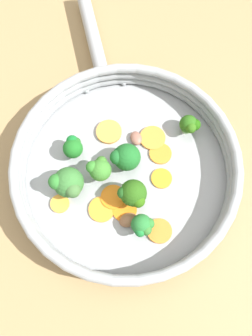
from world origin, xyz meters
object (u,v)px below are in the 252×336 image
carrot_slice_2 (161,155)px  broccoli_floret_3 (68,183)px  broccoli_floret_4 (99,169)px  broccoli_floret_5 (133,194)px  broccoli_floret_0 (125,157)px  carrot_slice_5 (159,231)px  mushroom_piece_1 (136,138)px  carrot_slice_7 (109,132)px  carrot_slice_4 (113,197)px  broccoli_floret_2 (143,226)px  carrot_slice_0 (153,138)px  carrot_slice_3 (162,178)px  carrot_slice_8 (59,201)px  carrot_slice_1 (125,210)px  carrot_slice_6 (102,209)px  broccoli_floret_1 (73,147)px  mushroom_piece_0 (128,220)px  skillet (126,173)px  broccoli_floret_6 (190,125)px

carrot_slice_2 → broccoli_floret_3: 0.15m
broccoli_floret_3 → broccoli_floret_4: broccoli_floret_3 is taller
broccoli_floret_5 → broccoli_floret_0: bearing=163.4°
carrot_slice_5 → mushroom_piece_1: size_ratio=1.52×
carrot_slice_7 → broccoli_floret_0: (0.06, -0.00, 0.02)m
carrot_slice_4 → broccoli_floret_3: size_ratio=0.76×
broccoli_floret_0 → broccoli_floret_5: (0.06, -0.02, 0.01)m
broccoli_floret_2 → broccoli_floret_5: 0.05m
broccoli_floret_0 → carrot_slice_0: bearing=105.2°
broccoli_floret_3 → carrot_slice_3: bearing=68.5°
broccoli_floret_4 → broccoli_floret_3: bearing=-92.6°
carrot_slice_8 → carrot_slice_0: bearing=98.1°
broccoli_floret_2 → broccoli_floret_4: bearing=-170.6°
carrot_slice_1 → carrot_slice_4: (-0.03, -0.01, 0.00)m
carrot_slice_4 → carrot_slice_8: (-0.03, -0.08, -0.00)m
carrot_slice_6 → broccoli_floret_1: size_ratio=1.01×
mushroom_piece_0 → carrot_slice_7: bearing=164.3°
broccoli_floret_4 → broccoli_floret_5: 0.06m
carrot_slice_6 → broccoli_floret_3: (-0.05, -0.03, 0.03)m
skillet → carrot_slice_4: carrot_slice_4 is taller
carrot_slice_5 → broccoli_floret_3: size_ratio=0.74×
carrot_slice_4 → carrot_slice_7: same height
mushroom_piece_0 → carrot_slice_4: bearing=-175.1°
broccoli_floret_3 → broccoli_floret_0: bearing=88.9°
broccoli_floret_1 → carrot_slice_1: bearing=12.5°
carrot_slice_7 → mushroom_piece_0: (0.14, -0.04, 0.00)m
carrot_slice_3 → carrot_slice_2: bearing=151.2°
broccoli_floret_5 → skillet: bearing=164.8°
broccoli_floret_3 → broccoli_floret_5: 0.10m
carrot_slice_4 → broccoli_floret_5: bearing=58.1°
carrot_slice_8 → carrot_slice_3: bearing=75.3°
carrot_slice_7 → carrot_slice_8: 0.14m
carrot_slice_6 → broccoli_floret_2: 0.07m
carrot_slice_5 → carrot_slice_4: bearing=-155.2°
carrot_slice_6 → broccoli_floret_6: 0.19m
carrot_slice_8 → broccoli_floret_5: (0.05, 0.10, 0.03)m
carrot_slice_1 → broccoli_floret_6: 0.17m
carrot_slice_5 → broccoli_floret_6: (-0.12, 0.12, 0.02)m
carrot_slice_5 → broccoli_floret_1: size_ratio=0.95×
carrot_slice_4 → broccoli_floret_2: size_ratio=0.97×
broccoli_floret_1 → broccoli_floret_6: broccoli_floret_1 is taller
carrot_slice_2 → carrot_slice_4: size_ratio=0.94×
broccoli_floret_2 → carrot_slice_0: bearing=144.5°
skillet → broccoli_floret_2: size_ratio=8.35×
carrot_slice_4 → broccoli_floret_2: bearing=14.9°
carrot_slice_7 → broccoli_floret_6: bearing=63.6°
carrot_slice_2 → broccoli_floret_1: (-0.07, -0.12, 0.02)m
broccoli_floret_4 → carrot_slice_4: bearing=0.9°
broccoli_floret_1 → broccoli_floret_5: size_ratio=0.77×
carrot_slice_1 → carrot_slice_2: bearing=119.2°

